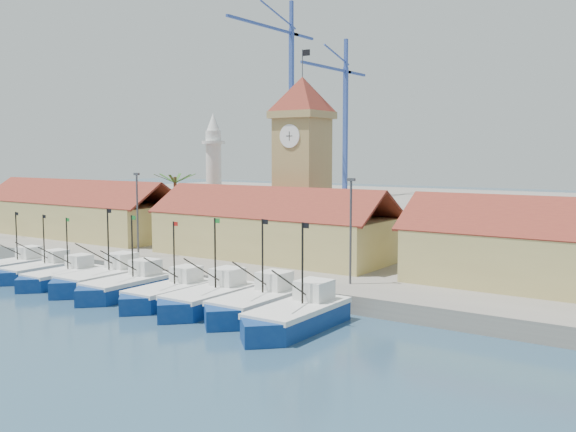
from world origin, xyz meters
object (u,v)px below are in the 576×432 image
Objects in this scene: minaret at (214,175)px; boat_4 at (125,288)px; clock_tower at (302,159)px; boat_0 at (11,268)px.

boat_4 is at bearing -65.44° from minaret.
clock_tower is 15.30m from minaret.
boat_0 is 0.56× the size of minaret.
clock_tower is (21.08, 23.32, 11.25)m from boat_0.
minaret is at bearing 76.50° from boat_0.
boat_0 is 0.40× the size of clock_tower.
minaret is at bearing 172.39° from clock_tower.
clock_tower is 1.39× the size of minaret.
minaret is (6.08, 25.33, 9.02)m from boat_0.
minaret is (-15.00, 2.00, -2.23)m from clock_tower.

